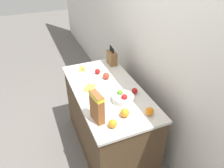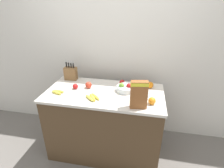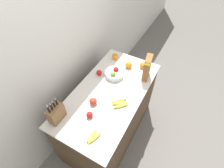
% 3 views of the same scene
% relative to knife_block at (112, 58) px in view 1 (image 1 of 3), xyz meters
% --- Properties ---
extents(ground_plane, '(14.00, 14.00, 0.00)m').
position_rel_knife_block_xyz_m(ground_plane, '(0.55, -0.28, -1.01)').
color(ground_plane, slate).
extents(wall_back, '(9.00, 0.06, 2.60)m').
position_rel_knife_block_xyz_m(wall_back, '(0.55, 0.31, 0.29)').
color(wall_back, silver).
rests_on(wall_back, ground_plane).
extents(counter, '(1.43, 0.74, 0.91)m').
position_rel_knife_block_xyz_m(counter, '(0.55, -0.28, -0.55)').
color(counter, '#4C3823').
rests_on(counter, ground_plane).
extents(knife_block, '(0.17, 0.09, 0.29)m').
position_rel_knife_block_xyz_m(knife_block, '(0.00, 0.00, 0.00)').
color(knife_block, brown).
rests_on(knife_block, counter).
extents(cereal_box, '(0.18, 0.10, 0.30)m').
position_rel_knife_block_xyz_m(cereal_box, '(0.97, -0.55, 0.07)').
color(cereal_box, brown).
rests_on(cereal_box, counter).
extents(fruit_bowl, '(0.23, 0.23, 0.11)m').
position_rel_knife_block_xyz_m(fruit_bowl, '(0.80, -0.21, -0.06)').
color(fruit_bowl, silver).
rests_on(fruit_bowl, counter).
extents(banana_bunch_left, '(0.16, 0.10, 0.03)m').
position_rel_knife_block_xyz_m(banana_bunch_left, '(0.00, -0.42, -0.08)').
color(banana_bunch_left, yellow).
rests_on(banana_bunch_left, counter).
extents(banana_bunch_right, '(0.20, 0.19, 0.03)m').
position_rel_knife_block_xyz_m(banana_bunch_right, '(0.45, -0.46, -0.08)').
color(banana_bunch_right, yellow).
rests_on(banana_bunch_right, counter).
extents(apple_leftmost, '(0.08, 0.08, 0.08)m').
position_rel_knife_block_xyz_m(apple_leftmost, '(0.33, -0.21, -0.05)').
color(apple_leftmost, red).
rests_on(apple_leftmost, counter).
extents(apple_middle, '(0.07, 0.07, 0.07)m').
position_rel_knife_block_xyz_m(apple_middle, '(0.17, -0.27, -0.06)').
color(apple_middle, red).
rests_on(apple_middle, counter).
extents(apple_by_knife_block, '(0.07, 0.07, 0.07)m').
position_rel_knife_block_xyz_m(apple_by_knife_block, '(0.73, -0.03, -0.06)').
color(apple_by_knife_block, red).
rests_on(apple_by_knife_block, counter).
extents(orange_mid_left, '(0.08, 0.08, 0.08)m').
position_rel_knife_block_xyz_m(orange_mid_left, '(1.09, -0.06, -0.05)').
color(orange_mid_left, orange).
rests_on(orange_mid_left, counter).
extents(orange_front_right, '(0.08, 0.08, 0.08)m').
position_rel_knife_block_xyz_m(orange_front_right, '(1.11, -0.45, -0.05)').
color(orange_front_right, orange).
rests_on(orange_front_right, counter).
extents(orange_back_center, '(0.09, 0.09, 0.09)m').
position_rel_knife_block_xyz_m(orange_back_center, '(1.03, -0.29, -0.05)').
color(orange_back_center, orange).
rests_on(orange_back_center, counter).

